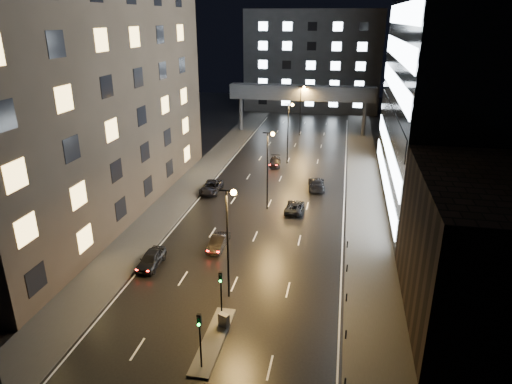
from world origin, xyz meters
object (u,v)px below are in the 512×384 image
(car_away_a, at_px, (151,259))
(utility_cabinet, at_px, (224,320))
(car_away_c, at_px, (211,187))
(car_toward_b, at_px, (316,184))
(car_away_b, at_px, (218,242))
(car_toward_a, at_px, (295,207))
(car_away_d, at_px, (275,162))

(car_away_a, distance_m, utility_cabinet, 12.41)
(car_away_c, bearing_deg, car_toward_b, 15.63)
(car_away_a, distance_m, car_toward_b, 28.94)
(car_away_b, distance_m, utility_cabinet, 13.46)
(car_toward_a, bearing_deg, car_away_b, 60.76)
(car_away_c, relative_size, car_away_d, 1.21)
(car_away_a, height_order, car_toward_b, car_toward_b)
(car_away_c, distance_m, car_toward_b, 15.04)
(car_away_a, height_order, car_toward_a, car_away_a)
(utility_cabinet, bearing_deg, car_toward_a, 105.54)
(car_toward_b, relative_size, utility_cabinet, 4.83)
(car_away_d, bearing_deg, car_away_b, -98.96)
(car_away_b, height_order, car_away_d, car_away_b)
(car_away_d, height_order, car_toward_b, car_toward_b)
(car_away_d, xyz_separation_m, car_toward_a, (5.37, -18.54, 0.00))
(car_away_b, bearing_deg, car_away_d, 89.25)
(car_away_d, xyz_separation_m, utility_cabinet, (2.53, -42.79, 0.08))
(car_away_a, relative_size, car_away_d, 1.03)
(car_away_a, relative_size, utility_cabinet, 4.01)
(car_away_b, relative_size, car_toward_b, 0.76)
(car_away_c, height_order, utility_cabinet, car_away_c)
(car_toward_b, xyz_separation_m, utility_cabinet, (-4.97, -33.01, -0.08))
(car_away_a, height_order, car_away_c, car_away_a)
(car_away_d, bearing_deg, car_toward_b, -58.64)
(car_away_a, bearing_deg, car_toward_b, 58.55)
(car_toward_a, relative_size, car_toward_b, 0.84)
(car_away_c, bearing_deg, car_away_d, 62.96)
(car_away_b, height_order, car_away_c, car_away_c)
(car_toward_a, relative_size, utility_cabinet, 4.08)
(car_toward_b, bearing_deg, utility_cabinet, 75.90)
(car_toward_a, distance_m, utility_cabinet, 24.41)
(car_away_a, distance_m, car_toward_a, 20.45)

